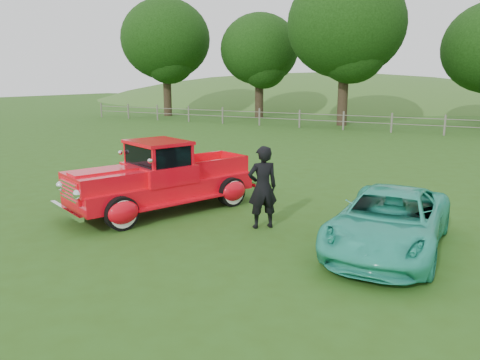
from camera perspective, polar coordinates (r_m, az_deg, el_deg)
The scene contains 9 objects.
ground at distance 9.93m, azimuth -7.46°, elevation -7.12°, with size 140.00×140.00×0.00m, color #2D5316.
distant_hills at distance 68.14m, azimuth 20.37°, elevation 4.99°, with size 116.00×60.00×18.00m.
fence_line at distance 30.17m, azimuth 18.00°, elevation 6.65°, with size 48.00×0.12×1.20m.
tree_far_west at distance 42.29m, azimuth -9.05°, elevation 16.55°, with size 7.60×7.60×9.93m.
tree_mid_west at distance 39.70m, azimuth 2.40°, elevation 15.61°, with size 6.40×6.40×8.46m.
tree_near_west at distance 34.09m, azimuth 12.81°, elevation 17.97°, with size 8.00×8.00×10.42m.
red_pickup at distance 11.91m, azimuth -9.55°, elevation 0.09°, with size 3.51×5.28×1.78m.
teal_sedan at distance 9.54m, azimuth 17.74°, elevation -4.76°, with size 1.94×4.20×1.17m, color #2DB79A.
man at distance 10.33m, azimuth 2.77°, elevation -0.89°, with size 0.68×0.44×1.85m, color black.
Camera 1 is at (5.57, -7.53, 3.29)m, focal length 35.00 mm.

